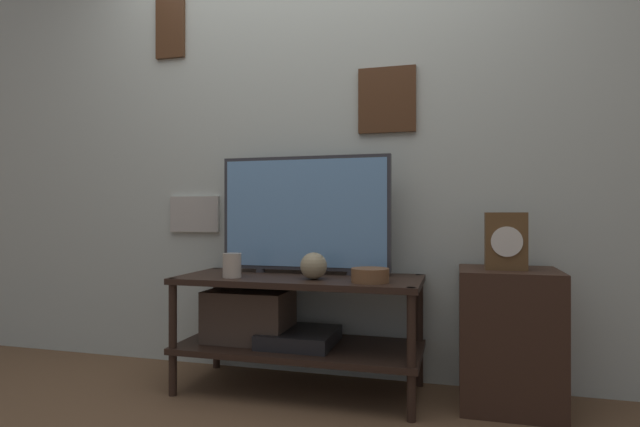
% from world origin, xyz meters
% --- Properties ---
extents(ground_plane, '(12.00, 12.00, 0.00)m').
position_xyz_m(ground_plane, '(0.00, 0.00, 0.00)').
color(ground_plane, brown).
extents(wall_back, '(6.40, 0.08, 2.70)m').
position_xyz_m(wall_back, '(-0.00, 0.61, 1.35)').
color(wall_back, beige).
rests_on(wall_back, ground_plane).
extents(media_console, '(1.21, 0.52, 0.57)m').
position_xyz_m(media_console, '(-0.10, 0.30, 0.36)').
color(media_console, black).
rests_on(media_console, ground_plane).
extents(television, '(0.91, 0.05, 0.62)m').
position_xyz_m(television, '(-0.01, 0.41, 0.89)').
color(television, '#333338').
rests_on(television, media_console).
extents(vase_round_glass, '(0.13, 0.13, 0.13)m').
position_xyz_m(vase_round_glass, '(0.10, 0.21, 0.64)').
color(vase_round_glass, tan).
rests_on(vase_round_glass, media_console).
extents(vase_wide_bowl, '(0.17, 0.17, 0.06)m').
position_xyz_m(vase_wide_bowl, '(0.38, 0.18, 0.60)').
color(vase_wide_bowl, brown).
rests_on(vase_wide_bowl, media_console).
extents(candle_jar, '(0.09, 0.09, 0.12)m').
position_xyz_m(candle_jar, '(-0.31, 0.17, 0.63)').
color(candle_jar, '#C1B29E').
rests_on(candle_jar, media_console).
extents(side_table, '(0.44, 0.40, 0.63)m').
position_xyz_m(side_table, '(0.99, 0.36, 0.32)').
color(side_table, '#382319').
rests_on(side_table, ground_plane).
extents(mantel_clock, '(0.18, 0.11, 0.26)m').
position_xyz_m(mantel_clock, '(0.98, 0.34, 0.76)').
color(mantel_clock, brown).
rests_on(mantel_clock, side_table).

